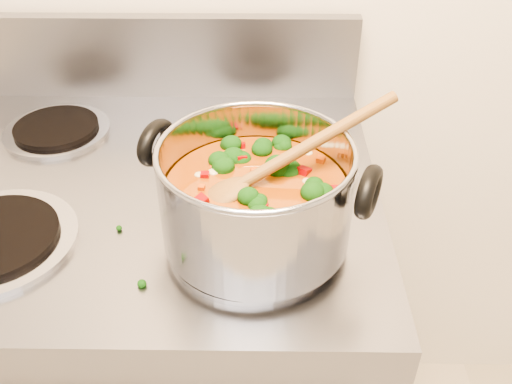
% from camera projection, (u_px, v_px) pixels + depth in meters
% --- Properties ---
extents(electric_range, '(0.75, 0.68, 1.08)m').
position_uv_depth(electric_range, '(168.00, 358.00, 1.18)').
color(electric_range, gray).
rests_on(electric_range, ground).
extents(stockpot, '(0.32, 0.25, 0.15)m').
position_uv_depth(stockpot, '(256.00, 197.00, 0.74)').
color(stockpot, '#A0A0A7').
rests_on(stockpot, electric_range).
extents(wooden_spoon, '(0.27, 0.15, 0.12)m').
position_uv_depth(wooden_spoon, '(269.00, 168.00, 0.73)').
color(wooden_spoon, brown).
rests_on(wooden_spoon, stockpot).
extents(cooktop_crumbs, '(0.06, 0.14, 0.01)m').
position_uv_depth(cooktop_crumbs, '(145.00, 271.00, 0.75)').
color(cooktop_crumbs, black).
rests_on(cooktop_crumbs, electric_range).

